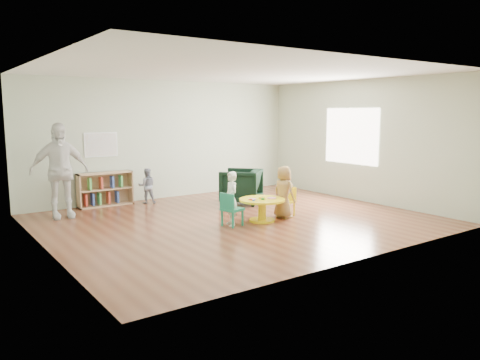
{
  "coord_description": "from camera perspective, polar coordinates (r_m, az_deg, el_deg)",
  "views": [
    {
      "loc": [
        -5.06,
        -7.21,
        2.06
      ],
      "look_at": [
        -0.17,
        -0.3,
        0.83
      ],
      "focal_mm": 35.0,
      "sensor_mm": 36.0,
      "label": 1
    }
  ],
  "objects": [
    {
      "name": "kid_chair_right",
      "position": [
        9.42,
        5.74,
        -2.47
      ],
      "size": [
        0.38,
        0.38,
        0.58
      ],
      "rotation": [
        0.0,
        0.0,
        1.83
      ],
      "color": "yellow",
      "rests_on": "ground"
    },
    {
      "name": "bookshelf",
      "position": [
        10.77,
        -16.21,
        -1.11
      ],
      "size": [
        1.2,
        0.3,
        0.75
      ],
      "color": "tan",
      "rests_on": "ground"
    },
    {
      "name": "room",
      "position": [
        8.82,
        -0.19,
        7.18
      ],
      "size": [
        7.1,
        7.0,
        2.8
      ],
      "color": "#592E1C",
      "rests_on": "ground"
    },
    {
      "name": "child_left",
      "position": [
        8.54,
        -1.09,
        -2.28
      ],
      "size": [
        0.31,
        0.4,
        0.99
      ],
      "primitive_type": "imported",
      "rotation": [
        0.0,
        0.0,
        -1.78
      ],
      "color": "white",
      "rests_on": "ground"
    },
    {
      "name": "activity_table",
      "position": [
        8.89,
        2.7,
        -3.15
      ],
      "size": [
        0.87,
        0.87,
        0.48
      ],
      "rotation": [
        0.0,
        0.0,
        0.08
      ],
      "color": "yellow",
      "rests_on": "ground"
    },
    {
      "name": "adult_caretaker",
      "position": [
        9.73,
        -21.16,
        1.05
      ],
      "size": [
        1.12,
        0.51,
        1.86
      ],
      "primitive_type": "imported",
      "rotation": [
        0.0,
        0.0,
        -0.05
      ],
      "color": "silver",
      "rests_on": "ground"
    },
    {
      "name": "child_right",
      "position": [
        9.17,
        5.36,
        -1.48
      ],
      "size": [
        0.38,
        0.53,
        1.03
      ],
      "primitive_type": "imported",
      "rotation": [
        0.0,
        0.0,
        1.67
      ],
      "color": "yellow",
      "rests_on": "ground"
    },
    {
      "name": "alphabet_poster",
      "position": [
        10.79,
        -16.58,
        4.16
      ],
      "size": [
        0.74,
        0.01,
        0.54
      ],
      "color": "white",
      "rests_on": "ground"
    },
    {
      "name": "kid_chair_left",
      "position": [
        8.49,
        -1.15,
        -3.48
      ],
      "size": [
        0.4,
        0.4,
        0.62
      ],
      "rotation": [
        0.0,
        0.0,
        -1.33
      ],
      "color": "#17815E",
      "rests_on": "ground"
    },
    {
      "name": "armchair",
      "position": [
        10.6,
        0.15,
        -0.77
      ],
      "size": [
        1.2,
        1.21,
        0.79
      ],
      "primitive_type": "imported",
      "rotation": [
        0.0,
        0.0,
        3.86
      ],
      "color": "black",
      "rests_on": "ground"
    },
    {
      "name": "toddler",
      "position": [
        10.81,
        -11.28,
        -0.71
      ],
      "size": [
        0.47,
        0.42,
        0.81
      ],
      "primitive_type": "imported",
      "rotation": [
        0.0,
        0.0,
        2.79
      ],
      "color": "#1A2341",
      "rests_on": "ground"
    }
  ]
}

